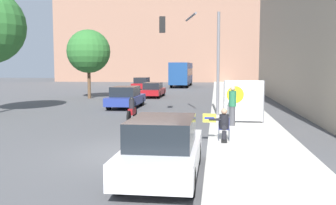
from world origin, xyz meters
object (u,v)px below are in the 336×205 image
object	(u,v)px
car_on_road_distant	(142,84)
motorcycle_on_road	(132,110)
pedestrian_behind	(239,102)
street_tree_midblock	(89,51)
car_on_road_midblock	(153,90)
city_bus_on_road	(182,73)
traffic_light_pole	(197,45)
parked_car_curbside	(163,148)
jogger_on_sidewalk	(232,105)
protest_banner	(243,101)
car_on_road_nearest	(126,97)
seated_protester	(223,124)

from	to	relation	value
car_on_road_distant	motorcycle_on_road	world-z (taller)	car_on_road_distant
pedestrian_behind	street_tree_midblock	bearing A→B (deg)	77.31
car_on_road_distant	car_on_road_midblock	bearing A→B (deg)	-73.20
city_bus_on_road	street_tree_midblock	size ratio (longest dim) A/B	1.77
traffic_light_pole	city_bus_on_road	distance (m)	33.07
parked_car_curbside	pedestrian_behind	bearing A→B (deg)	76.39
jogger_on_sidewalk	parked_car_curbside	size ratio (longest dim) A/B	0.41
pedestrian_behind	city_bus_on_road	world-z (taller)	city_bus_on_road
street_tree_midblock	parked_car_curbside	bearing A→B (deg)	-66.69
city_bus_on_road	street_tree_midblock	distance (m)	22.28
pedestrian_behind	city_bus_on_road	distance (m)	34.24
protest_banner	car_on_road_nearest	bearing A→B (deg)	137.03
motorcycle_on_road	street_tree_midblock	xyz separation A→B (m)	(-6.80, 13.02, 3.61)
pedestrian_behind	car_on_road_nearest	distance (m)	9.04
street_tree_midblock	seated_protester	bearing A→B (deg)	-58.19
pedestrian_behind	car_on_road_nearest	bearing A→B (deg)	86.24
pedestrian_behind	street_tree_midblock	xyz separation A→B (m)	(-12.32, 12.43, 3.16)
city_bus_on_road	street_tree_midblock	world-z (taller)	street_tree_midblock
jogger_on_sidewalk	street_tree_midblock	xyz separation A→B (m)	(-11.88, 14.82, 3.09)
traffic_light_pole	city_bus_on_road	bearing A→B (deg)	96.66
street_tree_midblock	city_bus_on_road	bearing A→B (deg)	73.57
traffic_light_pole	protest_banner	bearing A→B (deg)	-46.20
jogger_on_sidewalk	traffic_light_pole	world-z (taller)	traffic_light_pole
city_bus_on_road	car_on_road_distant	bearing A→B (deg)	-113.90
car_on_road_nearest	car_on_road_midblock	xyz separation A→B (m)	(0.34, 9.24, -0.05)
protest_banner	car_on_road_nearest	world-z (taller)	protest_banner
car_on_road_midblock	car_on_road_distant	size ratio (longest dim) A/B	1.09
pedestrian_behind	parked_car_curbside	size ratio (longest dim) A/B	0.39
car_on_road_nearest	jogger_on_sidewalk	bearing A→B (deg)	-48.55
jogger_on_sidewalk	traffic_light_pole	size ratio (longest dim) A/B	0.32
traffic_light_pole	motorcycle_on_road	world-z (taller)	traffic_light_pole
car_on_road_nearest	pedestrian_behind	bearing A→B (deg)	-36.33
protest_banner	jogger_on_sidewalk	bearing A→B (deg)	-122.31
city_bus_on_road	street_tree_midblock	bearing A→B (deg)	-106.43
pedestrian_behind	traffic_light_pole	size ratio (longest dim) A/B	0.30
parked_car_curbside	motorcycle_on_road	xyz separation A→B (m)	(-3.01, 9.75, -0.22)
car_on_road_nearest	car_on_road_midblock	distance (m)	9.25
parked_car_curbside	car_on_road_distant	size ratio (longest dim) A/B	1.02
jogger_on_sidewalk	pedestrian_behind	bearing A→B (deg)	-75.14
car_on_road_nearest	car_on_road_midblock	size ratio (longest dim) A/B	0.96
pedestrian_behind	jogger_on_sidewalk	bearing A→B (deg)	-157.83
traffic_light_pole	motorcycle_on_road	xyz separation A→B (m)	(-3.29, -1.49, -3.40)
pedestrian_behind	car_on_road_midblock	xyz separation A→B (m)	(-6.94, 14.60, -0.30)
traffic_light_pole	parked_car_curbside	bearing A→B (deg)	-91.46
motorcycle_on_road	jogger_on_sidewalk	bearing A→B (deg)	-19.52
pedestrian_behind	protest_banner	xyz separation A→B (m)	(0.11, -1.53, 0.20)
protest_banner	car_on_road_nearest	distance (m)	10.10
motorcycle_on_road	street_tree_midblock	world-z (taller)	street_tree_midblock
seated_protester	traffic_light_pole	distance (m)	7.68
jogger_on_sidewalk	protest_banner	xyz separation A→B (m)	(0.55, 0.86, 0.14)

